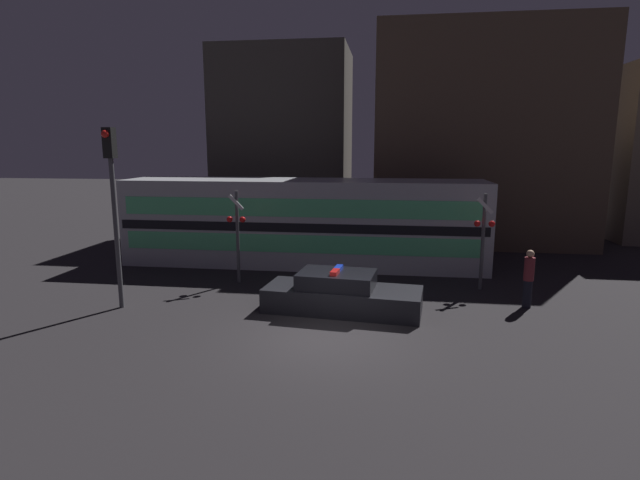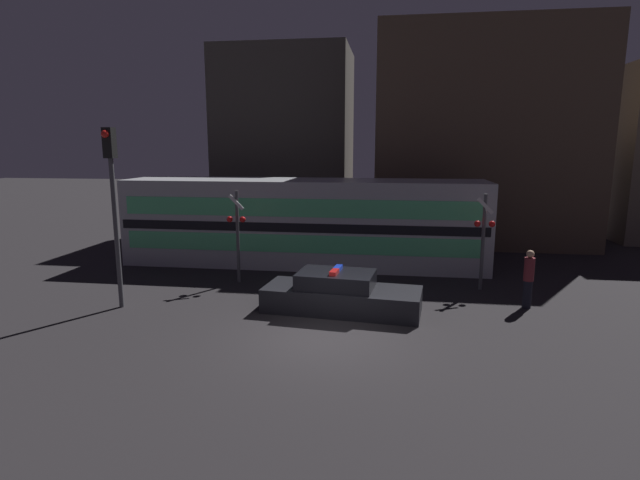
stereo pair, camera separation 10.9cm
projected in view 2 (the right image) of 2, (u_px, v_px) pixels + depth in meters
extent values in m
plane|color=#262326|center=(324.00, 338.00, 13.17)|extent=(120.00, 120.00, 0.00)
cube|color=#B7BABF|center=(304.00, 222.00, 21.25)|extent=(15.12, 3.05, 3.61)
cube|color=black|center=(297.00, 228.00, 19.76)|extent=(14.82, 0.03, 0.36)
cube|color=#59D88C|center=(297.00, 244.00, 19.88)|extent=(14.36, 0.02, 0.72)
cube|color=#59D88C|center=(297.00, 208.00, 19.61)|extent=(14.36, 0.02, 0.72)
cube|color=black|center=(342.00, 299.00, 15.28)|extent=(4.92, 2.25, 0.73)
cube|color=black|center=(336.00, 280.00, 15.21)|extent=(2.43, 1.78, 0.48)
cube|color=red|center=(334.00, 272.00, 14.91)|extent=(0.25, 0.55, 0.12)
cube|color=blue|center=(338.00, 268.00, 15.41)|extent=(0.25, 0.55, 0.12)
cylinder|color=black|center=(527.00, 294.00, 15.55)|extent=(0.26, 0.26, 0.88)
cylinder|color=maroon|center=(529.00, 269.00, 15.40)|extent=(0.31, 0.31, 0.73)
sphere|color=tan|center=(530.00, 254.00, 15.31)|extent=(0.24, 0.24, 0.24)
cylinder|color=#4C4C51|center=(483.00, 243.00, 17.31)|extent=(0.12, 0.12, 3.38)
sphere|color=red|center=(477.00, 224.00, 17.10)|extent=(0.22, 0.22, 0.22)
sphere|color=red|center=(492.00, 224.00, 17.03)|extent=(0.22, 0.22, 0.22)
cube|color=white|center=(486.00, 206.00, 17.00)|extent=(0.58, 0.03, 0.58)
cylinder|color=#4C4C51|center=(238.00, 237.00, 18.28)|extent=(0.12, 0.12, 3.40)
sphere|color=red|center=(230.00, 219.00, 18.07)|extent=(0.22, 0.22, 0.22)
sphere|color=red|center=(243.00, 219.00, 18.00)|extent=(0.22, 0.22, 0.22)
cube|color=white|center=(236.00, 202.00, 17.96)|extent=(0.58, 0.03, 0.58)
cylinder|color=#4C4C51|center=(116.00, 235.00, 15.29)|extent=(0.14, 0.14, 4.63)
cube|color=black|center=(109.00, 143.00, 14.78)|extent=(0.30, 0.30, 0.90)
sphere|color=red|center=(105.00, 134.00, 14.55)|extent=(0.23, 0.23, 0.23)
cube|color=#47423D|center=(286.00, 142.00, 29.69)|extent=(7.59, 5.64, 10.47)
cube|color=brown|center=(484.00, 138.00, 25.16)|extent=(10.72, 4.57, 10.84)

